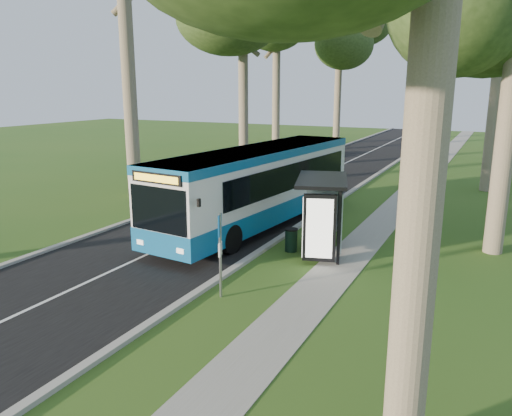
{
  "coord_description": "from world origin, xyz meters",
  "views": [
    {
      "loc": [
        7.47,
        -13.18,
        5.82
      ],
      "look_at": [
        -0.25,
        2.36,
        1.6
      ],
      "focal_mm": 35.0,
      "sensor_mm": 36.0,
      "label": 1
    }
  ],
  "objects_px": {
    "bus": "(259,186)",
    "car_silver": "(285,151)",
    "bus_shelter": "(321,203)",
    "litter_bin": "(291,240)",
    "car_white": "(295,148)",
    "bus_stop_sign": "(220,245)"
  },
  "relations": [
    {
      "from": "bus_stop_sign",
      "to": "car_silver",
      "type": "xyz_separation_m",
      "value": [
        -9.1,
        25.92,
        -0.83
      ]
    },
    {
      "from": "bus",
      "to": "car_silver",
      "type": "distance_m",
      "value": 19.77
    },
    {
      "from": "bus",
      "to": "car_silver",
      "type": "height_order",
      "value": "bus"
    },
    {
      "from": "bus_shelter",
      "to": "car_white",
      "type": "height_order",
      "value": "bus_shelter"
    },
    {
      "from": "litter_bin",
      "to": "car_white",
      "type": "distance_m",
      "value": 24.84
    },
    {
      "from": "litter_bin",
      "to": "car_silver",
      "type": "relative_size",
      "value": 0.2
    },
    {
      "from": "car_white",
      "to": "bus_stop_sign",
      "type": "bearing_deg",
      "value": -47.44
    },
    {
      "from": "car_white",
      "to": "car_silver",
      "type": "height_order",
      "value": "car_white"
    },
    {
      "from": "bus",
      "to": "car_white",
      "type": "xyz_separation_m",
      "value": [
        -6.57,
        20.39,
        -0.87
      ]
    },
    {
      "from": "bus_shelter",
      "to": "car_silver",
      "type": "distance_m",
      "value": 23.73
    },
    {
      "from": "bus",
      "to": "bus_shelter",
      "type": "relative_size",
      "value": 3.61
    },
    {
      "from": "bus",
      "to": "bus_stop_sign",
      "type": "relative_size",
      "value": 5.16
    },
    {
      "from": "bus_stop_sign",
      "to": "bus_shelter",
      "type": "relative_size",
      "value": 0.7
    },
    {
      "from": "bus_shelter",
      "to": "litter_bin",
      "type": "distance_m",
      "value": 1.85
    },
    {
      "from": "bus_shelter",
      "to": "litter_bin",
      "type": "relative_size",
      "value": 4.16
    },
    {
      "from": "bus_shelter",
      "to": "car_white",
      "type": "bearing_deg",
      "value": 96.81
    },
    {
      "from": "bus_stop_sign",
      "to": "car_white",
      "type": "bearing_deg",
      "value": 89.71
    },
    {
      "from": "bus_shelter",
      "to": "litter_bin",
      "type": "xyz_separation_m",
      "value": [
        -1.11,
        0.01,
        -1.48
      ]
    },
    {
      "from": "bus_shelter",
      "to": "car_silver",
      "type": "bearing_deg",
      "value": 98.94
    },
    {
      "from": "bus",
      "to": "litter_bin",
      "type": "distance_m",
      "value": 3.96
    },
    {
      "from": "bus",
      "to": "car_white",
      "type": "distance_m",
      "value": 21.44
    },
    {
      "from": "bus_shelter",
      "to": "car_white",
      "type": "distance_m",
      "value": 25.3
    }
  ]
}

